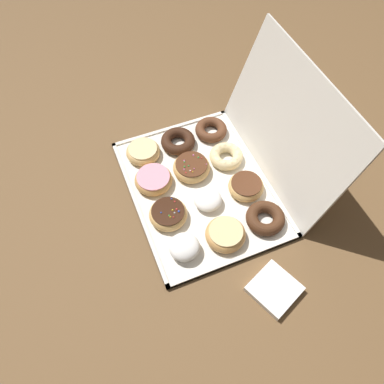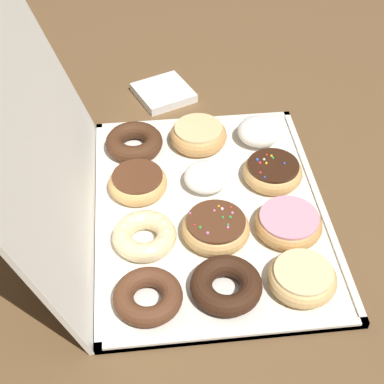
% 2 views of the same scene
% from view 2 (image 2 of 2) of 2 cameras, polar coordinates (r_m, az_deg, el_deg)
% --- Properties ---
extents(ground_plane, '(3.00, 3.00, 0.00)m').
position_cam_2_polar(ground_plane, '(1.08, 1.79, -2.03)').
color(ground_plane, brown).
extents(donut_box, '(0.54, 0.42, 0.01)m').
position_cam_2_polar(donut_box, '(1.07, 1.80, -1.84)').
color(donut_box, silver).
rests_on(donut_box, ground).
extents(box_lid_open, '(0.54, 0.12, 0.36)m').
position_cam_2_polar(box_lid_open, '(0.96, -14.07, 4.23)').
color(box_lid_open, silver).
rests_on(box_lid_open, ground).
extents(glazed_ring_donut_0, '(0.11, 0.11, 0.04)m').
position_cam_2_polar(glazed_ring_donut_0, '(0.96, 10.65, -8.20)').
color(glazed_ring_donut_0, '#E5B770').
rests_on(glazed_ring_donut_0, donut_box).
extents(pink_frosted_donut_1, '(0.12, 0.12, 0.04)m').
position_cam_2_polar(pink_frosted_donut_1, '(1.03, 9.33, -3.01)').
color(pink_frosted_donut_1, tan).
rests_on(pink_frosted_donut_1, donut_box).
extents(sprinkle_donut_2, '(0.11, 0.11, 0.04)m').
position_cam_2_polar(sprinkle_donut_2, '(1.12, 7.83, 1.98)').
color(sprinkle_donut_2, tan).
rests_on(sprinkle_donut_2, donut_box).
extents(powdered_filled_donut_3, '(0.09, 0.09, 0.05)m').
position_cam_2_polar(powdered_filled_donut_3, '(1.21, 6.48, 5.87)').
color(powdered_filled_donut_3, white).
rests_on(powdered_filled_donut_3, donut_box).
extents(chocolate_cake_ring_donut_4, '(0.11, 0.11, 0.04)m').
position_cam_2_polar(chocolate_cake_ring_donut_4, '(0.94, 3.32, -9.03)').
color(chocolate_cake_ring_donut_4, '#381E11').
rests_on(chocolate_cake_ring_donut_4, donut_box).
extents(sprinkle_donut_5, '(0.12, 0.12, 0.04)m').
position_cam_2_polar(sprinkle_donut_5, '(1.01, 2.27, -3.50)').
color(sprinkle_donut_5, tan).
rests_on(sprinkle_donut_5, donut_box).
extents(powdered_filled_donut_6, '(0.08, 0.08, 0.04)m').
position_cam_2_polar(powdered_filled_donut_6, '(1.10, 1.28, 1.46)').
color(powdered_filled_donut_6, white).
rests_on(powdered_filled_donut_6, donut_box).
extents(glazed_ring_donut_7, '(0.12, 0.12, 0.04)m').
position_cam_2_polar(glazed_ring_donut_7, '(1.20, 0.41, 5.54)').
color(glazed_ring_donut_7, tan).
rests_on(glazed_ring_donut_7, donut_box).
extents(chocolate_cake_ring_donut_8, '(0.11, 0.11, 0.03)m').
position_cam_2_polar(chocolate_cake_ring_donut_8, '(0.93, -4.30, -10.07)').
color(chocolate_cake_ring_donut_8, '#59331E').
rests_on(chocolate_cake_ring_donut_8, donut_box).
extents(cruller_donut_9, '(0.11, 0.11, 0.04)m').
position_cam_2_polar(cruller_donut_9, '(1.00, -4.62, -4.20)').
color(cruller_donut_9, beige).
rests_on(cruller_donut_9, donut_box).
extents(chocolate_frosted_donut_10, '(0.11, 0.11, 0.04)m').
position_cam_2_polar(chocolate_frosted_donut_10, '(1.10, -5.27, 0.93)').
color(chocolate_frosted_donut_10, tan).
rests_on(chocolate_frosted_donut_10, donut_box).
extents(chocolate_cake_ring_donut_11, '(0.11, 0.11, 0.04)m').
position_cam_2_polar(chocolate_cake_ring_donut_11, '(1.19, -5.64, 4.83)').
color(chocolate_cake_ring_donut_11, '#472816').
rests_on(chocolate_cake_ring_donut_11, donut_box).
extents(napkin_stack, '(0.15, 0.15, 0.02)m').
position_cam_2_polar(napkin_stack, '(1.36, -2.79, 9.60)').
color(napkin_stack, white).
rests_on(napkin_stack, ground).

